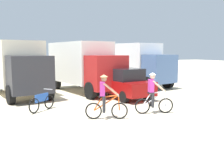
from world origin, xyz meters
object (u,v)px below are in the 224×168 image
cyclist_orange_shirt (105,99)px  bicycle_spare (42,102)px  box_truck_white_box (83,64)px  box_truck_cream_rv (17,65)px  cyclist_cowboy_hat (153,95)px  sedan_parked (123,83)px  box_truck_avon_van (133,62)px

cyclist_orange_shirt → bicycle_spare: 3.32m
bicycle_spare → cyclist_orange_shirt: bearing=-52.4°
box_truck_white_box → bicycle_spare: 6.07m
box_truck_cream_rv → cyclist_cowboy_hat: bearing=-58.2°
box_truck_white_box → cyclist_orange_shirt: 7.48m
box_truck_cream_rv → sedan_parked: box_truck_cream_rv is taller
box_truck_cream_rv → sedan_parked: size_ratio=1.60×
box_truck_avon_van → bicycle_spare: size_ratio=5.16×
box_truck_cream_rv → box_truck_white_box: same height
cyclist_orange_shirt → bicycle_spare: size_ratio=1.33×
box_truck_avon_van → bicycle_spare: bearing=-144.8°
box_truck_white_box → sedan_parked: 3.63m
cyclist_orange_shirt → box_truck_avon_van: bearing=53.3°
box_truck_avon_van → cyclist_orange_shirt: 10.65m
box_truck_avon_van → bicycle_spare: 10.32m
cyclist_orange_shirt → cyclist_cowboy_hat: 2.29m
box_truck_white_box → bicycle_spare: box_truck_white_box is taller
sedan_parked → bicycle_spare: size_ratio=3.20×
cyclist_cowboy_hat → box_truck_cream_rv: bearing=121.8°
cyclist_cowboy_hat → bicycle_spare: (-4.29, 2.66, -0.45)m
box_truck_avon_van → sedan_parked: (-3.41, -4.53, -0.99)m
sedan_parked → bicycle_spare: 5.14m
cyclist_orange_shirt → cyclist_cowboy_hat: same height
box_truck_white_box → cyclist_orange_shirt: (-1.66, -7.22, -1.03)m
sedan_parked → cyclist_cowboy_hat: size_ratio=2.41×
box_truck_white_box → cyclist_orange_shirt: box_truck_white_box is taller
box_truck_cream_rv → cyclist_cowboy_hat: 9.18m
box_truck_white_box → bicycle_spare: bearing=-128.5°
box_truck_cream_rv → box_truck_white_box: 4.21m
box_truck_cream_rv → bicycle_spare: bearing=-84.2°
box_truck_white_box → sedan_parked: bearing=-68.7°
sedan_parked → cyclist_orange_shirt: 4.93m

